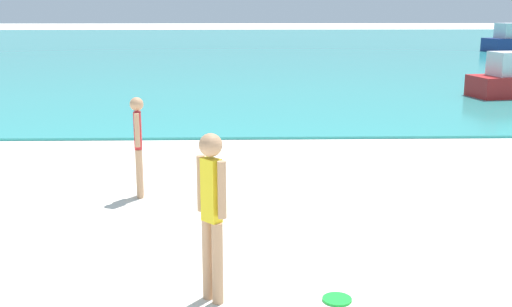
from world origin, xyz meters
TOP-DOWN VIEW (x-y plane):
  - water at (0.00, 44.81)m, footprint 160.00×60.00m
  - person_standing at (-0.72, 7.09)m, footprint 0.29×0.31m
  - frisbee at (0.52, 7.05)m, footprint 0.30×0.30m
  - person_distant at (-1.98, 10.65)m, footprint 0.21×0.36m

SIDE VIEW (x-z plane):
  - frisbee at x=0.52m, z-range 0.00..0.03m
  - water at x=0.00m, z-range 0.00..0.06m
  - person_distant at x=-1.98m, z-range 0.11..1.66m
  - person_standing at x=-0.72m, z-range 0.12..1.83m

